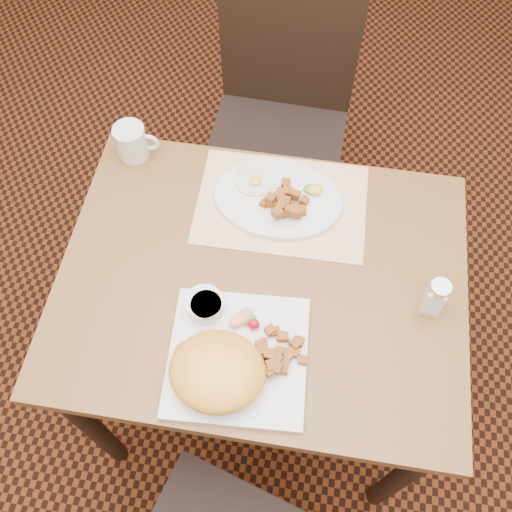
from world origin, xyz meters
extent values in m
plane|color=black|center=(0.00, 0.00, 0.00)|extent=(8.00, 8.00, 0.00)
cube|color=brown|center=(0.00, 0.00, 0.73)|extent=(0.90, 0.70, 0.03)
cylinder|color=black|center=(-0.40, -0.30, 0.36)|extent=(0.05, 0.05, 0.71)
cylinder|color=black|center=(0.40, -0.30, 0.36)|extent=(0.05, 0.05, 0.71)
cylinder|color=black|center=(-0.40, 0.30, 0.36)|extent=(0.05, 0.05, 0.71)
cylinder|color=black|center=(0.40, 0.30, 0.36)|extent=(0.05, 0.05, 0.71)
cylinder|color=black|center=(-0.11, -0.38, 0.21)|extent=(0.04, 0.04, 0.42)
cube|color=black|center=(-0.05, 0.62, 0.45)|extent=(0.44, 0.44, 0.05)
cylinder|color=black|center=(0.14, 0.79, 0.21)|extent=(0.04, 0.04, 0.42)
cylinder|color=black|center=(0.12, 0.43, 0.21)|extent=(0.04, 0.04, 0.42)
cylinder|color=black|center=(-0.22, 0.81, 0.21)|extent=(0.04, 0.04, 0.42)
cylinder|color=black|center=(-0.24, 0.45, 0.21)|extent=(0.04, 0.04, 0.42)
cube|color=black|center=(-0.04, 0.82, 0.72)|extent=(0.42, 0.06, 0.50)
cube|color=white|center=(0.02, 0.20, 0.75)|extent=(0.40, 0.29, 0.00)
cube|color=silver|center=(-0.02, -0.19, 0.76)|extent=(0.30, 0.30, 0.02)
ellipsoid|color=gold|center=(-0.05, -0.24, 0.80)|extent=(0.19, 0.17, 0.07)
ellipsoid|color=gold|center=(-0.02, -0.26, 0.78)|extent=(0.08, 0.07, 0.03)
ellipsoid|color=gold|center=(-0.11, -0.21, 0.78)|extent=(0.08, 0.07, 0.03)
cylinder|color=silver|center=(-0.10, -0.10, 0.79)|extent=(0.08, 0.08, 0.04)
cylinder|color=beige|center=(-0.10, -0.11, 0.81)|extent=(0.06, 0.06, 0.01)
ellipsoid|color=#387223|center=(-0.01, -0.11, 0.77)|extent=(0.04, 0.03, 0.01)
ellipsoid|color=red|center=(0.00, -0.13, 0.78)|extent=(0.03, 0.03, 0.03)
ellipsoid|color=#F28C72|center=(-0.03, -0.11, 0.78)|extent=(0.06, 0.06, 0.02)
cylinder|color=white|center=(-0.06, 0.25, 0.77)|extent=(0.10, 0.10, 0.01)
ellipsoid|color=yellow|center=(-0.05, 0.24, 0.78)|extent=(0.03, 0.03, 0.01)
ellipsoid|color=#387223|center=(0.08, 0.24, 0.78)|extent=(0.04, 0.03, 0.01)
ellipsoid|color=yellow|center=(0.09, 0.24, 0.78)|extent=(0.05, 0.04, 0.02)
cube|color=white|center=(0.37, -0.01, 0.79)|extent=(0.04, 0.04, 0.08)
cylinder|color=silver|center=(0.37, -0.01, 0.84)|extent=(0.05, 0.05, 0.02)
cylinder|color=silver|center=(-0.37, 0.30, 0.79)|extent=(0.08, 0.08, 0.09)
torus|color=silver|center=(-0.33, 0.30, 0.80)|extent=(0.05, 0.01, 0.05)
cube|color=#A3541A|center=(0.03, -0.16, 0.77)|extent=(0.02, 0.02, 0.01)
cube|color=#A3541A|center=(0.05, -0.19, 0.77)|extent=(0.02, 0.02, 0.01)
cube|color=#A3541A|center=(0.06, -0.18, 0.79)|extent=(0.02, 0.02, 0.01)
cube|color=#A3541A|center=(0.06, -0.18, 0.79)|extent=(0.02, 0.02, 0.01)
cube|color=#A3541A|center=(0.05, -0.13, 0.77)|extent=(0.02, 0.02, 0.01)
cube|color=#A3541A|center=(0.05, -0.21, 0.79)|extent=(0.03, 0.03, 0.02)
cube|color=#A3541A|center=(0.03, -0.21, 0.77)|extent=(0.02, 0.02, 0.01)
cube|color=#A3541A|center=(0.07, -0.20, 0.78)|extent=(0.03, 0.02, 0.02)
cube|color=#A3541A|center=(0.05, -0.22, 0.79)|extent=(0.03, 0.03, 0.02)
cube|color=#A3541A|center=(0.08, -0.17, 0.77)|extent=(0.02, 0.02, 0.02)
cube|color=#A3541A|center=(0.07, -0.14, 0.78)|extent=(0.02, 0.02, 0.02)
cube|color=#A3541A|center=(0.04, -0.13, 0.78)|extent=(0.03, 0.03, 0.02)
cube|color=#A3541A|center=(0.06, -0.18, 0.79)|extent=(0.02, 0.01, 0.01)
cube|color=#A3541A|center=(0.08, -0.18, 0.78)|extent=(0.03, 0.03, 0.02)
cube|color=#A3541A|center=(0.05, -0.19, 0.79)|extent=(0.02, 0.02, 0.02)
cube|color=#A3541A|center=(0.03, -0.19, 0.79)|extent=(0.03, 0.03, 0.02)
cube|color=#A3541A|center=(0.08, -0.21, 0.78)|extent=(0.02, 0.02, 0.02)
cube|color=#A3541A|center=(0.06, -0.21, 0.79)|extent=(0.03, 0.03, 0.02)
cube|color=#A3541A|center=(0.06, -0.19, 0.79)|extent=(0.02, 0.02, 0.02)
cube|color=#A3541A|center=(0.02, -0.17, 0.79)|extent=(0.03, 0.03, 0.02)
cube|color=#A3541A|center=(0.06, -0.14, 0.77)|extent=(0.02, 0.02, 0.02)
cube|color=#A3541A|center=(0.05, -0.20, 0.77)|extent=(0.02, 0.02, 0.01)
cube|color=#A3541A|center=(0.10, -0.15, 0.77)|extent=(0.02, 0.02, 0.02)
cube|color=#A3541A|center=(0.11, -0.18, 0.77)|extent=(0.02, 0.02, 0.02)
cube|color=#A3541A|center=(0.09, -0.15, 0.78)|extent=(0.03, 0.03, 0.02)
cube|color=#A3541A|center=(0.09, -0.17, 0.77)|extent=(0.02, 0.02, 0.01)
cube|color=#A3541A|center=(0.05, -0.23, 0.79)|extent=(0.02, 0.02, 0.01)
cube|color=#A3541A|center=(0.06, -0.18, 0.77)|extent=(0.02, 0.02, 0.02)
cube|color=#A3541A|center=(-0.01, 0.18, 0.78)|extent=(0.02, 0.02, 0.02)
cube|color=#A3541A|center=(0.06, 0.16, 0.78)|extent=(0.02, 0.02, 0.02)
cube|color=#A3541A|center=(0.03, 0.18, 0.79)|extent=(0.02, 0.02, 0.02)
cube|color=#A3541A|center=(0.05, 0.20, 0.79)|extent=(0.02, 0.02, 0.02)
cube|color=#A3541A|center=(0.01, 0.20, 0.78)|extent=(0.03, 0.03, 0.02)
cube|color=#A3541A|center=(0.04, 0.16, 0.79)|extent=(0.02, 0.02, 0.02)
cube|color=#A3541A|center=(0.02, 0.20, 0.78)|extent=(0.02, 0.02, 0.02)
cube|color=#A3541A|center=(0.02, 0.20, 0.78)|extent=(0.02, 0.02, 0.02)
cube|color=#A3541A|center=(0.02, 0.24, 0.78)|extent=(0.02, 0.02, 0.02)
cube|color=#A3541A|center=(0.02, 0.20, 0.78)|extent=(0.02, 0.02, 0.02)
cube|color=#A3541A|center=(0.02, 0.17, 0.79)|extent=(0.02, 0.02, 0.02)
cube|color=#A3541A|center=(0.01, 0.21, 0.78)|extent=(0.02, 0.02, 0.02)
cube|color=#A3541A|center=(0.07, 0.20, 0.78)|extent=(0.02, 0.02, 0.02)
cube|color=#A3541A|center=(0.04, 0.19, 0.78)|extent=(0.02, 0.02, 0.02)
cube|color=#A3541A|center=(0.03, 0.22, 0.78)|extent=(0.02, 0.02, 0.02)
cube|color=#A3541A|center=(0.07, 0.17, 0.78)|extent=(0.02, 0.03, 0.02)
cube|color=#A3541A|center=(-0.01, 0.18, 0.79)|extent=(0.03, 0.03, 0.02)
cube|color=#A3541A|center=(-0.02, 0.18, 0.78)|extent=(0.02, 0.02, 0.02)
cube|color=#A3541A|center=(0.03, 0.19, 0.78)|extent=(0.02, 0.02, 0.01)
cube|color=#A3541A|center=(0.01, 0.20, 0.78)|extent=(0.02, 0.02, 0.02)
cube|color=#A3541A|center=(0.05, 0.16, 0.80)|extent=(0.02, 0.02, 0.02)
cube|color=#A3541A|center=(0.03, 0.16, 0.78)|extent=(0.03, 0.03, 0.02)
cube|color=#A3541A|center=(0.01, 0.15, 0.79)|extent=(0.03, 0.03, 0.02)
cube|color=#A3541A|center=(-0.01, 0.19, 0.78)|extent=(0.02, 0.02, 0.01)
camera|label=1|loc=(0.08, -0.58, 1.87)|focal=40.00mm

